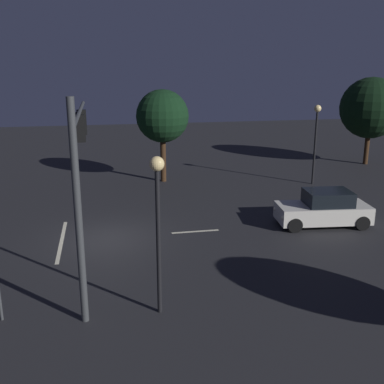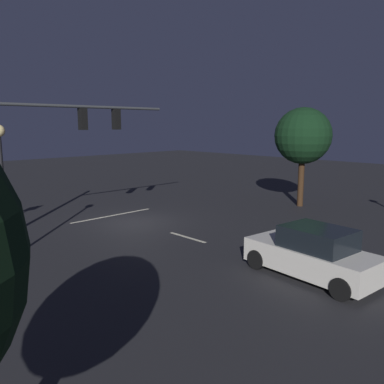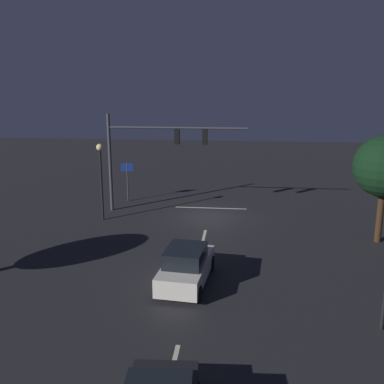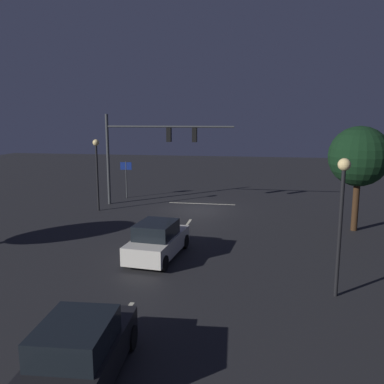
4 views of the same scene
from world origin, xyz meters
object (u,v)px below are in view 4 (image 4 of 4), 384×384
Objects in this scene: tree_left_near at (359,157)px; traffic_signal_assembly at (148,143)px; street_lamp_right_kerb at (97,161)px; street_lamp_left_kerb at (342,201)px; route_sign at (126,172)px; car_approaching at (158,241)px; car_distant at (79,354)px.

traffic_signal_assembly is at bearing -18.89° from tree_left_near.
street_lamp_left_kerb is at bearing 139.99° from street_lamp_right_kerb.
tree_left_near is (-2.55, -9.30, 0.71)m from street_lamp_left_kerb.
street_lamp_right_kerb is at bearing 84.59° from route_sign.
car_approaching is 1.01× the size of car_distant.
traffic_signal_assembly is at bearing -72.40° from car_approaching.
car_approaching is 14.74m from route_sign.
traffic_signal_assembly is 17.68m from street_lamp_left_kerb.
street_lamp_right_kerb is (6.87, -17.89, 2.66)m from car_distant.
car_approaching is 0.91× the size of street_lamp_right_kerb.
street_lamp_right_kerb is (13.85, -11.63, -0.05)m from street_lamp_left_kerb.
car_approaching and car_distant have the same top height.
traffic_signal_assembly reaches higher than car_distant.
car_approaching is 8.42m from street_lamp_left_kerb.
traffic_signal_assembly reaches higher than tree_left_near.
street_lamp_left_kerb reaches higher than street_lamp_right_kerb.
traffic_signal_assembly reaches higher than street_lamp_left_kerb.
route_sign is (6.00, -13.40, 1.31)m from car_approaching.
route_sign reaches higher than car_distant.
car_distant is at bearing 105.85° from route_sign.
car_approaching is at bearing 114.11° from route_sign.
traffic_signal_assembly is at bearing -142.60° from street_lamp_right_kerb.
route_sign is (13.40, -16.36, -1.41)m from street_lamp_left_kerb.
route_sign is (-0.45, -4.74, -1.35)m from street_lamp_right_kerb.
route_sign is at bearing -74.15° from car_distant.
tree_left_near is (-16.41, 2.32, 0.77)m from street_lamp_right_kerb.
street_lamp_left_kerb is (-7.41, 2.96, 2.72)m from car_approaching.
street_lamp_left_kerb reaches higher than car_distant.
traffic_signal_assembly is at bearing -51.96° from street_lamp_left_kerb.
street_lamp_left_kerb is at bearing -138.11° from car_distant.
car_approaching is 12.30m from tree_left_near.
street_lamp_left_kerb is 21.20m from route_sign.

